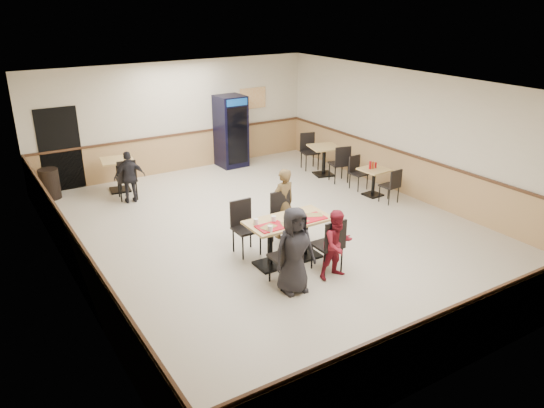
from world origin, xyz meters
TOP-DOWN VIEW (x-y plane):
  - ground at (0.00, 0.00)m, footprint 10.00×10.00m
  - room_shell at (1.78, 2.55)m, footprint 10.00×10.00m
  - main_table at (-0.46, -1.22)m, footprint 1.56×0.79m
  - main_chairs at (-0.51, -1.22)m, footprint 1.39×1.83m
  - diner_woman_left at (-0.96, -2.16)m, footprint 0.76×0.53m
  - diner_woman_right at (-0.08, -2.17)m, footprint 0.61×0.48m
  - diner_man_opposite at (0.05, -0.28)m, footprint 0.56×0.40m
  - lone_diner at (-1.95, 3.27)m, footprint 0.76×0.40m
  - tabletop_clutter at (-0.53, -1.33)m, footprint 1.37×0.51m
  - side_table_near at (3.24, 0.55)m, footprint 0.68×0.68m
  - side_table_near_chair_south at (3.24, 0.01)m, footprint 0.42×0.42m
  - side_table_near_chair_north at (3.24, 1.10)m, footprint 0.42×0.42m
  - side_table_far at (3.18, 2.48)m, footprint 0.92×0.92m
  - side_table_far_chair_south at (3.18, 1.83)m, footprint 0.58×0.58m
  - side_table_far_chair_north at (3.18, 3.13)m, footprint 0.58×0.58m
  - condiment_caddy at (3.21, 0.60)m, footprint 0.23×0.06m
  - back_table at (-1.95, 4.20)m, footprint 0.88×0.88m
  - back_table_chair_lone at (-1.95, 3.54)m, footprint 0.55×0.55m
  - pepsi_cooler at (1.46, 4.59)m, footprint 0.78×0.79m
  - trash_bin at (-3.53, 4.55)m, footprint 0.47×0.47m

SIDE VIEW (x-z plane):
  - ground at x=0.00m, z-range 0.00..0.00m
  - trash_bin at x=-3.53m, z-range 0.00..0.74m
  - side_table_near_chair_south at x=3.24m, z-range 0.00..0.86m
  - side_table_near_chair_north at x=3.24m, z-range 0.00..0.86m
  - side_table_near at x=3.24m, z-range 0.11..0.80m
  - side_table_far_chair_south at x=3.18m, z-range 0.00..1.03m
  - side_table_far_chair_north at x=3.18m, z-range 0.00..1.03m
  - back_table_chair_lone at x=-1.95m, z-range 0.00..1.04m
  - main_chairs at x=-0.51m, z-range 0.00..1.05m
  - side_table_far at x=3.18m, z-range 0.13..0.95m
  - back_table at x=-1.95m, z-range 0.14..0.96m
  - main_table at x=-0.46m, z-range 0.14..0.97m
  - room_shell at x=1.78m, z-range -4.42..5.58m
  - lone_diner at x=-1.95m, z-range 0.00..1.25m
  - diner_woman_right at x=-0.08m, z-range 0.00..1.25m
  - diner_man_opposite at x=0.05m, z-range 0.00..1.45m
  - diner_woman_left at x=-0.96m, z-range 0.00..1.49m
  - condiment_caddy at x=3.21m, z-range 0.67..0.87m
  - tabletop_clutter at x=-0.53m, z-range 0.80..0.92m
  - pepsi_cooler at x=1.46m, z-range 0.00..2.02m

